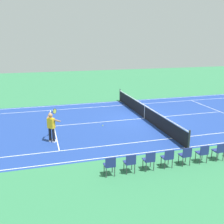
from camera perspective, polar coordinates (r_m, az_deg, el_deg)
name	(u,v)px	position (r m, az deg, el deg)	size (l,w,h in m)	color
ground_plane	(144,118)	(19.08, 7.04, -1.36)	(60.00, 60.00, 0.00)	#2D7247
court_slab	(144,118)	(19.08, 7.04, -1.36)	(24.20, 11.40, 0.00)	navy
court_line_markings	(144,118)	(19.08, 7.04, -1.35)	(23.85, 11.05, 0.01)	white
tennis_net	(145,112)	(18.94, 7.09, 0.06)	(0.10, 11.70, 1.08)	#2D2D33
tennis_player_near	(52,126)	(14.77, -12.96, -2.95)	(0.75, 1.15, 1.70)	black
tennis_ball	(103,126)	(17.28, -2.01, -2.95)	(0.07, 0.07, 0.07)	#CCE01E
spectator_chair_1	(219,150)	(13.35, 22.19, -7.65)	(0.44, 0.44, 0.88)	#38383D
spectator_chair_2	(203,152)	(12.85, 19.05, -8.25)	(0.44, 0.44, 0.88)	#38383D
spectator_chair_3	(186,155)	(12.39, 15.66, -8.86)	(0.44, 0.44, 0.88)	#38383D
spectator_chair_4	(168,157)	(11.98, 12.00, -9.49)	(0.44, 0.44, 0.88)	#38383D
spectator_chair_5	(149,159)	(11.61, 8.08, -10.11)	(0.44, 0.44, 0.88)	#38383D
spectator_chair_6	(130,162)	(11.31, 3.92, -10.73)	(0.44, 0.44, 0.88)	#38383D
spectator_chair_7	(110,165)	(11.07, -0.47, -11.31)	(0.44, 0.44, 0.88)	#38383D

